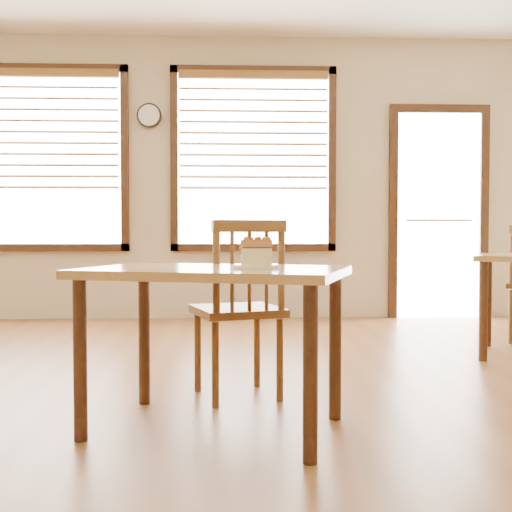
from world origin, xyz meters
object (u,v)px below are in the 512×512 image
at_px(plate, 256,266).
at_px(cake_slice, 256,251).
at_px(cafe_table_main, 215,290).
at_px(wall_clock, 149,115).
at_px(cafe_chair_main, 240,308).

xyz_separation_m(plate, cake_slice, (-0.00, 0.00, 0.07)).
bearing_deg(cake_slice, cafe_table_main, 161.55).
distance_m(cafe_table_main, cake_slice, 0.27).
xyz_separation_m(cafe_table_main, plate, (0.19, -0.06, 0.11)).
bearing_deg(cake_slice, wall_clock, 102.17).
relative_size(cafe_table_main, cafe_chair_main, 1.36).
bearing_deg(wall_clock, cafe_chair_main, -74.69).
height_order(wall_clock, cake_slice, wall_clock).
xyz_separation_m(wall_clock, cake_slice, (0.97, -3.93, -1.32)).
bearing_deg(cafe_chair_main, cake_slice, 78.39).
height_order(cafe_table_main, cafe_chair_main, cafe_chair_main).
height_order(cafe_table_main, plate, plate).
bearing_deg(cafe_chair_main, wall_clock, -92.35).
bearing_deg(cafe_table_main, cake_slice, 1.37).
bearing_deg(cafe_chair_main, cafe_table_main, 59.76).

